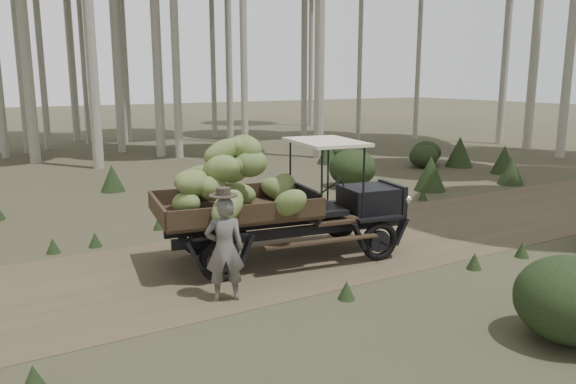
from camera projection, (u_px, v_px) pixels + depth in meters
name	position (u px, v px, depth m)	size (l,w,h in m)	color
ground	(287.00, 254.00, 10.77)	(120.00, 120.00, 0.00)	#473D2B
dirt_track	(287.00, 254.00, 10.77)	(70.00, 4.00, 0.01)	brown
banana_truck	(261.00, 189.00, 10.13)	(4.96, 2.57, 2.41)	black
farmer	(225.00, 248.00, 8.42)	(0.69, 0.57, 1.75)	#55534D
undergrowth	(311.00, 203.00, 12.67)	(24.02, 19.80, 1.33)	#233319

